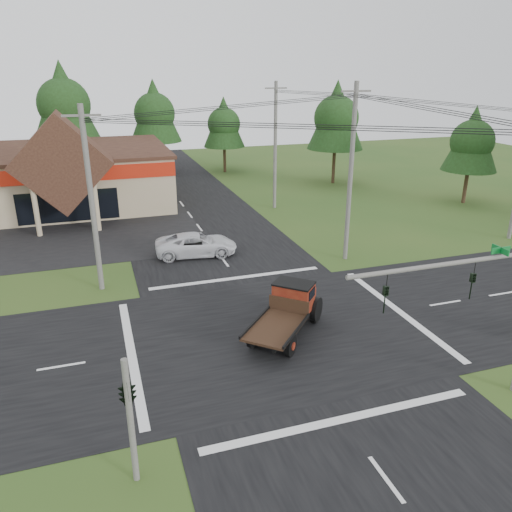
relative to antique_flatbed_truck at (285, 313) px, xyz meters
name	(u,v)px	position (x,y,z in m)	size (l,w,h in m)	color
ground	(276,331)	(-0.28, 0.45, -1.18)	(120.00, 120.00, 0.00)	#2B4C1B
road_ns	(276,331)	(-0.28, 0.45, -1.17)	(12.00, 120.00, 0.02)	black
road_ew	(276,331)	(-0.28, 0.45, -1.17)	(120.00, 12.00, 0.02)	black
parking_apron	(14,241)	(-14.28, 19.45, -1.17)	(28.00, 14.00, 0.02)	black
cvs_building	(2,179)	(-15.98, 30.02, 1.60)	(30.40, 18.20, 9.19)	tan
traffic_signal_mast	(499,296)	(5.54, -7.05, 3.24)	(8.12, 0.24, 7.00)	#595651
traffic_signal_corner	(126,382)	(-7.78, -6.87, 2.34)	(0.53, 2.48, 4.40)	#595651
utility_pole_nw	(91,200)	(-8.28, 8.45, 4.20)	(2.00, 0.30, 10.50)	#595651
utility_pole_ne	(351,173)	(7.72, 8.45, 4.71)	(2.00, 0.30, 11.50)	#595651
utility_pole_n	(275,145)	(7.72, 22.45, 4.56)	(2.00, 0.30, 11.20)	#595651
tree_row_c	(63,102)	(-10.28, 41.45, 7.54)	(7.28, 7.28, 13.13)	#332316
tree_row_d	(154,111)	(-0.28, 42.45, 6.19)	(6.16, 6.16, 11.11)	#332316
tree_row_e	(224,122)	(7.72, 40.45, 4.85)	(5.04, 5.04, 9.09)	#332316
tree_side_ne	(336,116)	(17.72, 30.45, 6.19)	(6.16, 6.16, 11.11)	#332316
tree_side_e_near	(472,139)	(25.72, 18.45, 4.85)	(5.04, 5.04, 9.09)	#332316
antique_flatbed_truck	(285,313)	(0.00, 0.00, 0.00)	(2.16, 5.66, 2.37)	#59120C
white_pickup	(196,244)	(-1.78, 12.31, -0.41)	(2.57, 5.58, 1.55)	silver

